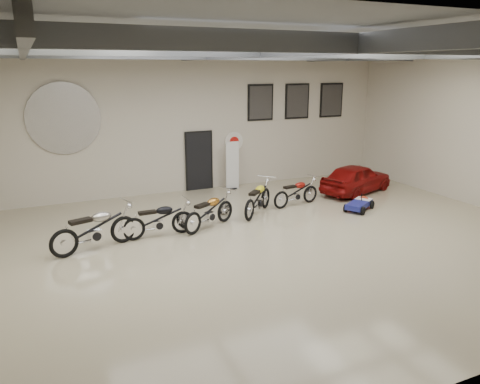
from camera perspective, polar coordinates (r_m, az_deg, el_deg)
name	(u,v)px	position (r m, az deg, el deg)	size (l,w,h in m)	color
floor	(259,245)	(12.00, 2.38, -6.43)	(16.00, 12.00, 0.01)	tan
ceiling	(262,39)	(11.19, 2.67, 18.15)	(16.00, 12.00, 0.01)	slate
back_wall	(184,122)	(16.85, -6.82, 8.46)	(16.00, 0.02, 5.00)	beige
ceiling_beams	(262,50)	(11.18, 2.65, 16.87)	(15.80, 11.80, 0.32)	#55585C
door	(199,161)	(17.18, -5.03, 3.74)	(0.92, 0.08, 2.10)	black
logo_plaque	(64,119)	(16.03, -20.69, 8.37)	(2.30, 0.06, 1.16)	silver
poster_left	(260,102)	(17.89, 2.51, 10.85)	(1.05, 0.08, 1.35)	black
poster_mid	(297,101)	(18.67, 6.98, 10.93)	(1.05, 0.08, 1.35)	black
poster_right	(331,100)	(19.54, 11.07, 10.94)	(1.05, 0.08, 1.35)	black
oil_sign	(234,141)	(17.57, -0.75, 6.20)	(0.72, 0.10, 0.72)	white
banner_stand	(232,165)	(17.21, -0.94, 3.31)	(0.49, 0.20, 1.81)	white
motorcycle_silver	(94,228)	(12.02, -17.34, -4.20)	(2.19, 0.68, 1.14)	silver
motorcycle_black	(158,219)	(12.57, -9.93, -3.25)	(1.91, 0.59, 0.99)	silver
motorcycle_gold	(209,211)	(13.08, -3.76, -2.28)	(1.95, 0.60, 1.01)	silver
motorcycle_yellow	(258,198)	(14.30, 2.19, -0.69)	(2.00, 0.62, 1.04)	silver
motorcycle_red	(296,192)	(15.29, 6.86, 0.02)	(1.78, 0.55, 0.93)	silver
go_kart	(361,202)	(15.31, 14.50, -1.13)	(1.42, 0.64, 0.51)	navy
vintage_car	(356,178)	(17.26, 13.99, 1.63)	(3.11, 1.26, 1.06)	maroon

